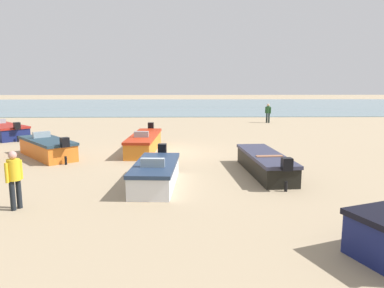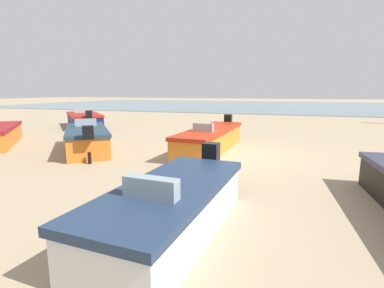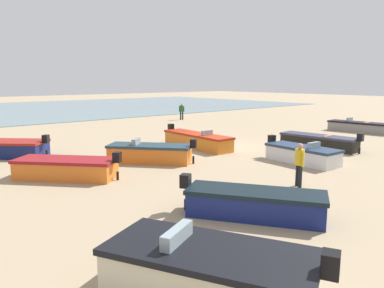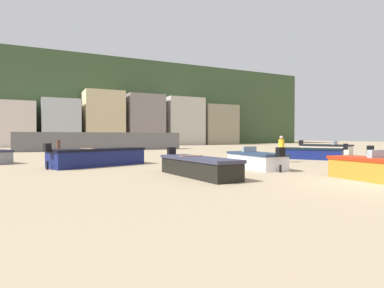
% 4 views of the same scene
% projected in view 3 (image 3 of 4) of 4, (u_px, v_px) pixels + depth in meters
% --- Properties ---
extents(ground_plane, '(160.00, 160.00, 0.00)m').
position_uv_depth(ground_plane, '(214.00, 147.00, 22.14)').
color(ground_plane, tan).
extents(tidal_water, '(80.00, 36.00, 0.06)m').
position_uv_depth(tidal_water, '(22.00, 110.00, 49.07)').
color(tidal_water, '#6A8F9A').
rests_on(tidal_water, ground).
extents(boat_orange_0, '(3.59, 3.91, 1.16)m').
position_uv_depth(boat_orange_0, '(150.00, 153.00, 18.00)').
color(boat_orange_0, orange).
rests_on(boat_orange_0, ground).
extents(boat_orange_1, '(1.43, 5.29, 1.15)m').
position_uv_depth(boat_orange_1, '(197.00, 140.00, 21.89)').
color(boat_orange_1, orange).
rests_on(boat_orange_1, ground).
extents(boat_orange_2, '(3.73, 3.95, 1.11)m').
position_uv_depth(boat_orange_2, '(67.00, 168.00, 15.05)').
color(boat_orange_2, orange).
rests_on(boat_orange_2, ground).
extents(boat_grey_3, '(1.60, 4.86, 1.08)m').
position_uv_depth(boat_grey_3, '(360.00, 127.00, 28.39)').
color(boat_grey_3, gray).
rests_on(boat_grey_3, ground).
extents(boat_cream_4, '(3.16, 4.12, 1.26)m').
position_uv_depth(boat_cream_4, '(210.00, 273.00, 6.74)').
color(boat_cream_4, beige).
rests_on(boat_cream_4, ground).
extents(boat_navy_5, '(4.39, 4.37, 1.15)m').
position_uv_depth(boat_navy_5, '(2.00, 148.00, 19.31)').
color(boat_navy_5, '#141D51').
rests_on(boat_navy_5, ground).
extents(boat_white_6, '(1.55, 3.85, 1.11)m').
position_uv_depth(boat_white_6, '(302.00, 154.00, 17.86)').
color(boat_white_6, white).
rests_on(boat_white_6, ground).
extents(boat_navy_8, '(3.19, 3.98, 1.11)m').
position_uv_depth(boat_navy_8, '(254.00, 203.00, 10.76)').
color(boat_navy_8, navy).
rests_on(boat_navy_8, ground).
extents(boat_black_10, '(1.56, 4.71, 1.09)m').
position_uv_depth(boat_black_10, '(319.00, 142.00, 21.60)').
color(boat_black_10, black).
rests_on(boat_black_10, ground).
extents(beach_walker_foreground, '(0.46, 0.51, 1.62)m').
position_uv_depth(beach_walker_foreground, '(299.00, 161.00, 13.75)').
color(beach_walker_foreground, black).
rests_on(beach_walker_foreground, ground).
extents(beach_walker_distant, '(0.48, 0.47, 1.62)m').
position_uv_depth(beach_walker_distant, '(182.00, 110.00, 37.11)').
color(beach_walker_distant, black).
rests_on(beach_walker_distant, ground).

